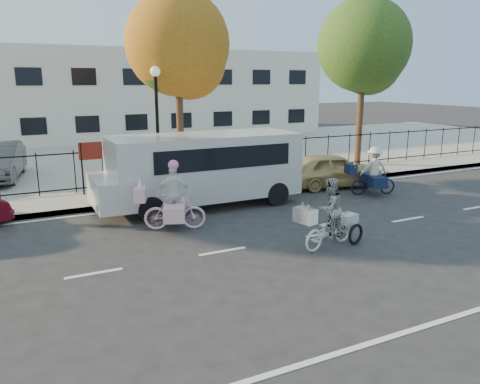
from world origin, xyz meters
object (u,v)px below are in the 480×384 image
lamppost (157,106)px  lot_car_d (213,152)px  unicorn_bike (173,204)px  zebra_trike (329,221)px  bull_bike (373,176)px  gold_sedan (333,170)px  white_van (201,167)px

lamppost → lot_car_d: 5.27m
unicorn_bike → lot_car_d: 9.03m
zebra_trike → bull_bike: bearing=-65.0°
zebra_trike → gold_sedan: bearing=-51.4°
white_van → zebra_trike: bearing=-74.4°
zebra_trike → unicorn_bike: size_ratio=1.03×
zebra_trike → unicorn_bike: (-2.98, 2.99, 0.05)m
bull_bike → lot_car_d: bull_bike is taller
lamppost → unicorn_bike: bearing=-102.1°
lamppost → white_van: lamppost is taller
gold_sedan → lot_car_d: size_ratio=1.06×
lamppost → gold_sedan: bearing=-20.6°
lamppost → white_van: size_ratio=0.66×
lamppost → zebra_trike: size_ratio=2.14×
gold_sedan → lot_car_d: 6.09m
lamppost → zebra_trike: bearing=-75.5°
white_van → gold_sedan: bearing=4.1°
bull_bike → gold_sedan: bearing=35.8°
zebra_trike → unicorn_bike: unicorn_bike is taller
gold_sedan → lamppost: bearing=79.7°
lamppost → zebra_trike: (1.98, -7.64, -2.44)m
white_van → lamppost: bearing=102.7°
zebra_trike → unicorn_bike: bearing=31.4°
lamppost → unicorn_bike: 5.33m
zebra_trike → white_van: size_ratio=0.31×
bull_bike → lamppost: bearing=77.0°
white_van → gold_sedan: size_ratio=1.69×
zebra_trike → white_van: bearing=2.0°
zebra_trike → lot_car_d: bearing=-21.4°
bull_bike → gold_sedan: (-0.54, 1.62, -0.03)m
unicorn_bike → bull_bike: bearing=-63.6°
lamppost → bull_bike: bearing=-30.4°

